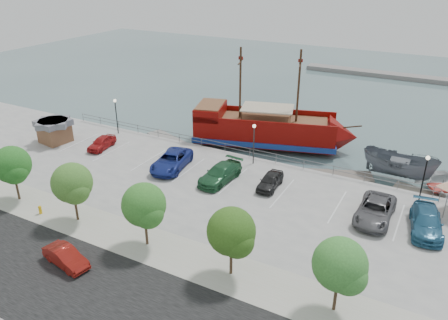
% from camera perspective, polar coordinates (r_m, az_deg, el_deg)
% --- Properties ---
extents(ground, '(160.00, 160.00, 0.00)m').
position_cam_1_polar(ground, '(40.53, -0.10, -5.18)').
color(ground, '#3F5B5E').
extents(street, '(100.00, 8.00, 0.04)m').
position_cam_1_polar(street, '(29.52, -15.76, -17.07)').
color(street, black).
rests_on(street, land_slab).
extents(sidewalk, '(100.00, 4.00, 0.05)m').
position_cam_1_polar(sidewalk, '(32.94, -8.57, -11.27)').
color(sidewalk, '#A8A490').
rests_on(sidewalk, land_slab).
extents(seawall_railing, '(50.00, 0.06, 1.00)m').
position_cam_1_polar(seawall_railing, '(46.10, 4.52, 0.76)').
color(seawall_railing, slate).
rests_on(seawall_railing, land_slab).
extents(far_shore, '(40.00, 3.00, 0.80)m').
position_cam_1_polar(far_shore, '(88.38, 23.58, 9.81)').
color(far_shore, gray).
rests_on(far_shore, ground).
extents(pirate_ship, '(19.36, 10.14, 11.98)m').
position_cam_1_polar(pirate_ship, '(51.32, 6.89, 3.80)').
color(pirate_ship, '#750804').
rests_on(pirate_ship, ground).
extents(patrol_boat, '(7.67, 3.79, 2.85)m').
position_cam_1_polar(patrol_boat, '(46.59, 21.87, -0.94)').
color(patrol_boat, slate).
rests_on(patrol_boat, ground).
extents(dock_west, '(7.09, 4.29, 0.39)m').
position_cam_1_polar(dock_west, '(53.49, -7.22, 2.59)').
color(dock_west, gray).
rests_on(dock_west, ground).
extents(dock_mid, '(7.90, 4.85, 0.44)m').
position_cam_1_polar(dock_mid, '(45.67, 14.14, -2.02)').
color(dock_mid, '#675E54').
rests_on(dock_mid, ground).
extents(dock_east, '(7.13, 3.08, 0.39)m').
position_cam_1_polar(dock_east, '(44.80, 25.46, -4.43)').
color(dock_east, gray).
rests_on(dock_east, ground).
extents(shed, '(3.66, 3.66, 2.66)m').
position_cam_1_polar(shed, '(53.61, -21.28, 3.63)').
color(shed, brown).
rests_on(shed, land_slab).
extents(street_sedan, '(4.03, 1.99, 1.27)m').
position_cam_1_polar(street_sedan, '(32.59, -19.98, -11.81)').
color(street_sedan, maroon).
rests_on(street_sedan, street).
extents(fire_hydrant, '(0.27, 0.27, 0.79)m').
position_cam_1_polar(fire_hydrant, '(39.33, -22.89, -5.97)').
color(fire_hydrant, '#E5AA0B').
rests_on(fire_hydrant, sidewalk).
extents(lamp_post_left, '(0.36, 0.36, 4.28)m').
position_cam_1_polar(lamp_post_left, '(53.54, -13.95, 6.34)').
color(lamp_post_left, black).
rests_on(lamp_post_left, land_slab).
extents(lamp_post_mid, '(0.36, 0.36, 4.28)m').
position_cam_1_polar(lamp_post_mid, '(44.06, 3.93, 3.02)').
color(lamp_post_mid, black).
rests_on(lamp_post_mid, land_slab).
extents(lamp_post_right, '(0.36, 0.36, 4.28)m').
position_cam_1_polar(lamp_post_right, '(40.77, 24.80, -1.23)').
color(lamp_post_right, black).
rests_on(lamp_post_right, land_slab).
extents(tree_b, '(3.30, 3.20, 5.00)m').
position_cam_1_polar(tree_b, '(41.03, -25.90, -0.73)').
color(tree_b, '#473321').
rests_on(tree_b, sidewalk).
extents(tree_c, '(3.30, 3.20, 5.00)m').
position_cam_1_polar(tree_c, '(35.93, -19.14, -3.07)').
color(tree_c, '#473321').
rests_on(tree_c, sidewalk).
extents(tree_d, '(3.30, 3.20, 5.00)m').
position_cam_1_polar(tree_d, '(31.56, -10.28, -6.04)').
color(tree_d, '#473321').
rests_on(tree_d, sidewalk).
extents(tree_e, '(3.30, 3.20, 5.00)m').
position_cam_1_polar(tree_e, '(28.26, 1.15, -9.60)').
color(tree_e, '#473321').
rests_on(tree_e, sidewalk).
extents(tree_f, '(3.30, 3.20, 5.00)m').
position_cam_1_polar(tree_f, '(26.46, 15.14, -13.36)').
color(tree_f, '#473321').
rests_on(tree_f, sidewalk).
extents(parked_car_a, '(2.15, 4.18, 1.36)m').
position_cam_1_polar(parked_car_a, '(50.36, -15.68, 2.21)').
color(parked_car_a, '#A31818').
rests_on(parked_car_a, land_slab).
extents(parked_car_c, '(3.82, 6.37, 1.66)m').
position_cam_1_polar(parked_car_c, '(44.06, -6.88, -0.10)').
color(parked_car_c, navy).
rests_on(parked_car_c, land_slab).
extents(parked_car_d, '(2.67, 5.64, 1.59)m').
position_cam_1_polar(parked_car_d, '(41.24, -0.51, -1.79)').
color(parked_car_d, '#245D36').
rests_on(parked_car_d, land_slab).
extents(parked_car_e, '(1.81, 4.10, 1.37)m').
position_cam_1_polar(parked_car_e, '(40.40, 6.05, -2.71)').
color(parked_car_e, black).
rests_on(parked_car_e, land_slab).
extents(parked_car_g, '(2.70, 5.83, 1.62)m').
position_cam_1_polar(parked_car_g, '(37.46, 19.12, -6.23)').
color(parked_car_g, '#59585B').
rests_on(parked_car_g, land_slab).
extents(parked_car_h, '(3.11, 5.83, 1.61)m').
position_cam_1_polar(parked_car_h, '(37.44, 24.93, -7.32)').
color(parked_car_h, '#265D7F').
rests_on(parked_car_h, land_slab).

